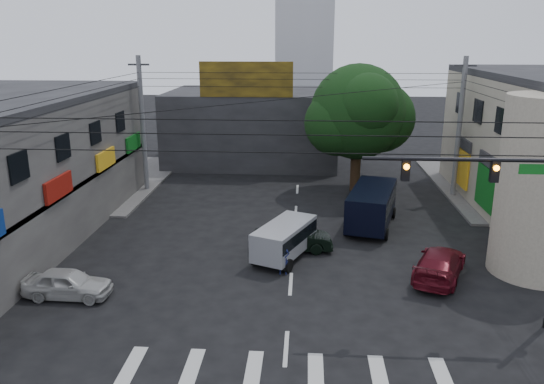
# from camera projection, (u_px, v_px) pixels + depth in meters

# --- Properties ---
(ground) EXTENTS (160.00, 160.00, 0.00)m
(ground) POSITION_uv_depth(u_px,v_px,m) (289.00, 306.00, 21.11)
(ground) COLOR black
(ground) RESTS_ON ground
(sidewalk_far_left) EXTENTS (16.00, 16.00, 0.15)m
(sidewalk_far_left) POSITION_uv_depth(u_px,v_px,m) (56.00, 180.00, 39.46)
(sidewalk_far_left) COLOR #514F4C
(sidewalk_far_left) RESTS_ON ground
(building_far) EXTENTS (14.00, 10.00, 6.00)m
(building_far) POSITION_uv_depth(u_px,v_px,m) (253.00, 126.00, 45.43)
(building_far) COLOR #232326
(building_far) RESTS_ON ground
(billboard) EXTENTS (7.00, 0.30, 2.60)m
(billboard) POSITION_uv_depth(u_px,v_px,m) (246.00, 79.00, 39.53)
(billboard) COLOR olive
(billboard) RESTS_ON building_far
(street_tree) EXTENTS (6.40, 6.40, 8.70)m
(street_tree) POSITION_uv_depth(u_px,v_px,m) (358.00, 112.00, 35.61)
(street_tree) COLOR black
(street_tree) RESTS_ON ground
(traffic_gantry) EXTENTS (7.10, 0.35, 7.20)m
(traffic_gantry) POSITION_uv_depth(u_px,v_px,m) (515.00, 202.00, 18.30)
(traffic_gantry) COLOR black
(traffic_gantry) RESTS_ON ground
(utility_pole_far_left) EXTENTS (0.32, 0.32, 9.20)m
(utility_pole_far_left) POSITION_uv_depth(u_px,v_px,m) (143.00, 125.00, 35.81)
(utility_pole_far_left) COLOR #59595B
(utility_pole_far_left) RESTS_ON ground
(utility_pole_far_right) EXTENTS (0.32, 0.32, 9.20)m
(utility_pole_far_right) POSITION_uv_depth(u_px,v_px,m) (459.00, 129.00, 34.49)
(utility_pole_far_right) COLOR #59595B
(utility_pole_far_right) RESTS_ON ground
(dark_sedan) EXTENTS (1.94, 4.10, 1.28)m
(dark_sedan) POSITION_uv_depth(u_px,v_px,m) (293.00, 238.00, 26.48)
(dark_sedan) COLOR black
(dark_sedan) RESTS_ON ground
(white_compact) EXTENTS (1.61, 3.64, 1.22)m
(white_compact) POSITION_uv_depth(u_px,v_px,m) (68.00, 283.00, 21.69)
(white_compact) COLOR #B3B2AE
(white_compact) RESTS_ON ground
(maroon_sedan) EXTENTS (5.03, 5.82, 1.31)m
(maroon_sedan) POSITION_uv_depth(u_px,v_px,m) (440.00, 264.00, 23.48)
(maroon_sedan) COLOR #500B15
(maroon_sedan) RESTS_ON ground
(silver_minivan) EXTENTS (5.25, 4.61, 1.73)m
(silver_minivan) POSITION_uv_depth(u_px,v_px,m) (285.00, 241.00, 25.47)
(silver_minivan) COLOR #A8AAB1
(silver_minivan) RESTS_ON ground
(navy_van) EXTENTS (6.59, 4.80, 2.23)m
(navy_van) POSITION_uv_depth(u_px,v_px,m) (372.00, 208.00, 29.76)
(navy_van) COLOR black
(navy_van) RESTS_ON ground
(traffic_officer) EXTENTS (0.59, 0.43, 1.49)m
(traffic_officer) POSITION_uv_depth(u_px,v_px,m) (283.00, 259.00, 23.80)
(traffic_officer) COLOR #171E51
(traffic_officer) RESTS_ON ground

